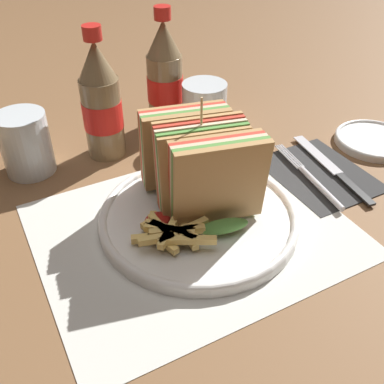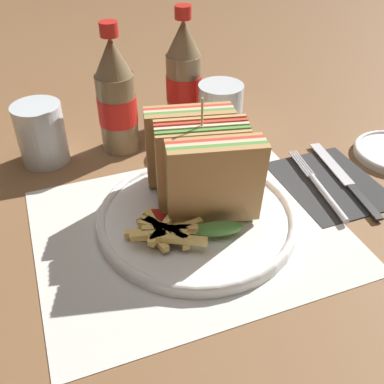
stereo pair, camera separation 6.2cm
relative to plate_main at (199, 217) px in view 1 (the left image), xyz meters
The scene contains 14 objects.
ground_plane 0.03m from the plate_main, 158.48° to the right, with size 4.00×4.00×0.00m, color brown.
placemat 0.02m from the plate_main, 137.19° to the right, with size 0.41×0.34×0.00m.
plate_main is the anchor object (origin of this frame).
club_sandwich 0.07m from the plate_main, 57.13° to the left, with size 0.14×0.19×0.16m.
fries_pile 0.07m from the plate_main, 151.51° to the right, with size 0.10×0.10×0.02m.
ketchup_blob 0.06m from the plate_main, behind, with size 0.04×0.03×0.01m.
napkin 0.23m from the plate_main, ahead, with size 0.14×0.18×0.00m.
fork 0.20m from the plate_main, ahead, with size 0.04×0.19×0.01m.
knife 0.25m from the plate_main, ahead, with size 0.04×0.21×0.00m.
coke_bottle_near 0.26m from the plate_main, 102.16° to the left, with size 0.07×0.07×0.22m.
coke_bottle_far 0.31m from the plate_main, 73.48° to the left, with size 0.07×0.07×0.22m.
glass_near 0.25m from the plate_main, 59.14° to the left, with size 0.08×0.08×0.10m.
glass_far 0.30m from the plate_main, 126.40° to the left, with size 0.08×0.08×0.10m.
side_saucer 0.38m from the plate_main, ahead, with size 0.14×0.14×0.01m.
Camera 1 is at (-0.21, -0.41, 0.42)m, focal length 42.00 mm.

